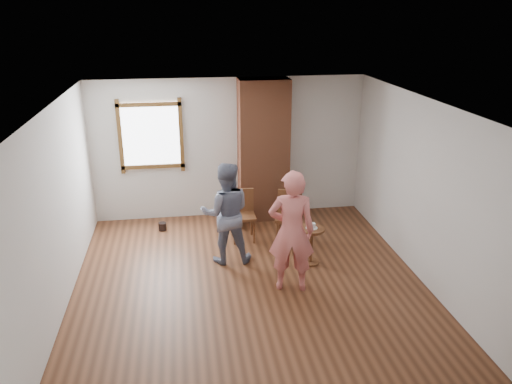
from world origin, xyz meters
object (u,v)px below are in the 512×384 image
stoneware_crock (234,216)px  dining_chair_left (243,212)px  man (226,213)px  dining_chair_right (289,213)px  person_pink (291,231)px  side_table (311,240)px

stoneware_crock → dining_chair_left: size_ratio=0.48×
dining_chair_left → man: size_ratio=0.54×
dining_chair_right → person_pink: person_pink is taller
stoneware_crock → dining_chair_right: 1.14m
dining_chair_left → person_pink: 1.83m
man → person_pink: bearing=133.1°
dining_chair_left → dining_chair_right: bearing=-14.2°
dining_chair_right → side_table: dining_chair_right is taller
stoneware_crock → dining_chair_right: (0.85, -0.70, 0.28)m
dining_chair_left → person_pink: bearing=-74.6°
dining_chair_left → side_table: dining_chair_left is taller
stoneware_crock → man: size_ratio=0.26×
side_table → person_pink: 0.94m
dining_chair_right → man: bearing=-134.5°
dining_chair_left → stoneware_crock: bearing=101.1°
side_table → man: man is taller
dining_chair_right → side_table: 0.88m
dining_chair_left → dining_chair_right: 0.79m
dining_chair_right → person_pink: size_ratio=0.50×
stoneware_crock → dining_chair_right: dining_chair_right is taller
stoneware_crock → dining_chair_left: bearing=-79.5°
side_table → man: (-1.28, 0.29, 0.40)m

